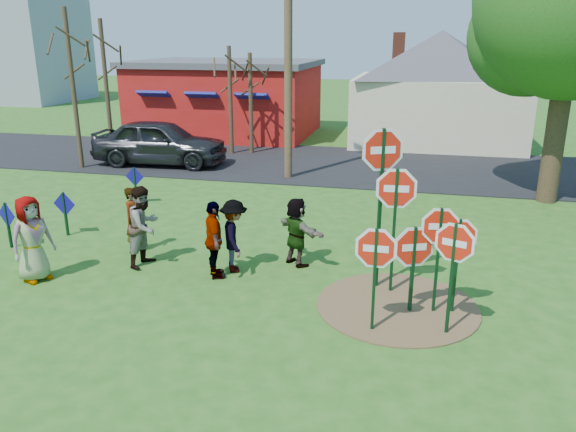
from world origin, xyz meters
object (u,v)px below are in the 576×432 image
Objects in this scene: stop_sign_d at (458,243)px; utility_pole at (288,40)px; person_a at (32,239)px; suv at (160,142)px; stop_sign_a at (375,257)px; stop_sign_c at (439,237)px; person_b at (134,220)px; stop_sign_b at (382,168)px.

utility_pole is at bearing 106.91° from stop_sign_d.
suv is at bearing 36.25° from person_a.
utility_pole is at bearing 110.39° from stop_sign_a.
suv is 7.00m from utility_pole.
person_b is (-7.17, 1.67, -0.74)m from stop_sign_c.
suv is at bearing 170.34° from utility_pole.
suv is (-3.68, 9.22, 0.15)m from person_b.
stop_sign_c is at bearing -138.10° from suv.
person_b is 9.93m from suv.
stop_sign_b is 1.82m from stop_sign_c.
stop_sign_a is 12.19m from utility_pole.
stop_sign_c is at bearing 177.98° from stop_sign_d.
stop_sign_d is at bearing -92.14° from person_b.
suv is at bearing 129.17° from stop_sign_a.
person_a reaches higher than person_b.
utility_pole is at bearing -102.64° from suv.
suv reaches higher than person_b.
stop_sign_d is at bearing -53.32° from stop_sign_b.
person_a is at bearing 157.52° from person_b.
stop_sign_a reaches higher than person_b.
stop_sign_a is at bearing -112.02° from stop_sign_b.
suv is (-9.75, 11.87, -0.46)m from stop_sign_a.
person_a is at bearing 165.73° from stop_sign_b.
person_a is 2.46m from person_b.
stop_sign_d is (0.35, 0.06, -0.13)m from stop_sign_c.
stop_sign_b is 2.18× the size of person_b.
stop_sign_b is 7.60m from person_a.
stop_sign_b is at bearing 138.72° from stop_sign_d.
stop_sign_a is 1.10× the size of person_a.
stop_sign_a is 1.48m from stop_sign_c.
stop_sign_b reaches higher than person_a.
utility_pole is at bearing 89.51° from stop_sign_b.
utility_pole is (5.65, -0.96, 4.02)m from suv.
utility_pole reaches higher than stop_sign_b.
person_a is at bearing -107.63° from utility_pole.
person_a is at bearing 174.54° from stop_sign_c.
stop_sign_a is 1.03× the size of stop_sign_d.
suv is at bearing 31.62° from person_b.
stop_sign_b reaches higher than stop_sign_a.
stop_sign_b is 1.58× the size of stop_sign_c.
person_b is at bearing -161.25° from suv.
stop_sign_b is 1.75× the size of stop_sign_d.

